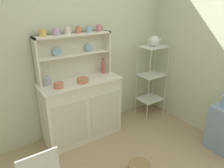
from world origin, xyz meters
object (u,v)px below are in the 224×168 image
object	(u,v)px
utensil_jar	(48,81)
porcelain_teapot	(154,41)
bowl_mixing_large	(59,85)
hutch_cabinet	(82,109)
hutch_shelf_unit	(74,52)
bakers_rack	(152,74)
cup_gold_0	(43,33)
jam_bottle	(103,68)

from	to	relation	value
utensil_jar	porcelain_teapot	xyz separation A→B (m)	(1.69, -0.13, 0.35)
bowl_mixing_large	hutch_cabinet	bearing A→B (deg)	12.68
hutch_shelf_unit	porcelain_teapot	world-z (taller)	hutch_shelf_unit
bakers_rack	utensil_jar	bearing A→B (deg)	175.76
porcelain_teapot	bakers_rack	bearing A→B (deg)	-0.00
hutch_cabinet	hutch_shelf_unit	bearing A→B (deg)	90.00
hutch_shelf_unit	cup_gold_0	world-z (taller)	cup_gold_0
bakers_rack	cup_gold_0	bearing A→B (deg)	174.18
bakers_rack	jam_bottle	xyz separation A→B (m)	(-0.87, 0.13, 0.23)
bakers_rack	jam_bottle	distance (m)	0.91
hutch_cabinet	bowl_mixing_large	bearing A→B (deg)	-167.32
hutch_cabinet	porcelain_teapot	bearing A→B (deg)	-2.16
hutch_cabinet	porcelain_teapot	world-z (taller)	porcelain_teapot
cup_gold_0	bowl_mixing_large	bearing A→B (deg)	-71.63
bakers_rack	cup_gold_0	world-z (taller)	cup_gold_0
hutch_cabinet	utensil_jar	distance (m)	0.64
bowl_mixing_large	utensil_jar	bearing A→B (deg)	119.89
bowl_mixing_large	cup_gold_0	bearing A→B (deg)	108.37
bowl_mixing_large	jam_bottle	distance (m)	0.76
cup_gold_0	bakers_rack	bearing A→B (deg)	-5.82
cup_gold_0	jam_bottle	size ratio (longest dim) A/B	0.42
hutch_shelf_unit	porcelain_teapot	bearing A→B (deg)	-9.36
cup_gold_0	bowl_mixing_large	distance (m)	0.65
jam_bottle	bowl_mixing_large	bearing A→B (deg)	-167.80
hutch_shelf_unit	jam_bottle	size ratio (longest dim) A/B	4.63
hutch_cabinet	cup_gold_0	size ratio (longest dim) A/B	11.86
hutch_cabinet	bakers_rack	size ratio (longest dim) A/B	0.92
hutch_cabinet	bakers_rack	distance (m)	1.32
cup_gold_0	utensil_jar	world-z (taller)	cup_gold_0
cup_gold_0	jam_bottle	xyz separation A→B (m)	(0.80, -0.04, -0.56)
hutch_cabinet	jam_bottle	xyz separation A→B (m)	(0.41, 0.09, 0.52)
hutch_shelf_unit	jam_bottle	world-z (taller)	hutch_shelf_unit
hutch_cabinet	bowl_mixing_large	world-z (taller)	bowl_mixing_large
bakers_rack	cup_gold_0	distance (m)	1.86
cup_gold_0	porcelain_teapot	world-z (taller)	cup_gold_0
cup_gold_0	bowl_mixing_large	size ratio (longest dim) A/B	0.77
cup_gold_0	porcelain_teapot	bearing A→B (deg)	-5.83
cup_gold_0	porcelain_teapot	xyz separation A→B (m)	(1.67, -0.17, -0.24)
utensil_jar	porcelain_teapot	world-z (taller)	porcelain_teapot
cup_gold_0	bowl_mixing_large	world-z (taller)	cup_gold_0
hutch_shelf_unit	cup_gold_0	bearing A→B (deg)	-174.08
utensil_jar	hutch_shelf_unit	bearing A→B (deg)	11.72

